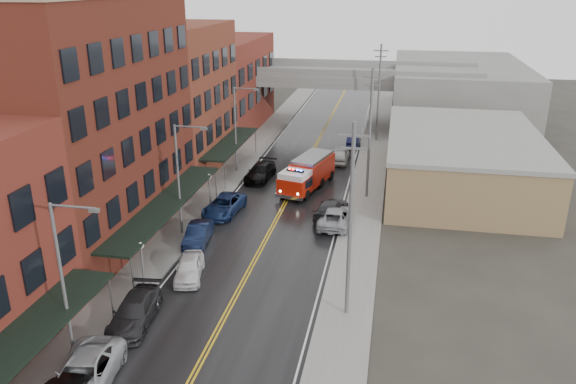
{
  "coord_description": "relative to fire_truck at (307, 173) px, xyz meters",
  "views": [
    {
      "loc": [
        9.26,
        -14.48,
        19.06
      ],
      "look_at": [
        1.21,
        27.25,
        3.0
      ],
      "focal_mm": 35.0,
      "sensor_mm": 36.0,
      "label": 1
    }
  ],
  "objects": [
    {
      "name": "fire_truck",
      "position": [
        0.0,
        0.0,
        0.0
      ],
      "size": [
        4.86,
        8.62,
        3.0
      ],
      "rotation": [
        0.0,
        0.0,
        -0.25
      ],
      "color": "#AF1708",
      "rests_on": "ground"
    },
    {
      "name": "parked_car_left_4",
      "position": [
        -5.11,
        -18.81,
        -0.89
      ],
      "size": [
        2.65,
        4.63,
        1.48
      ],
      "primitive_type": "imported",
      "rotation": [
        0.0,
        0.0,
        0.22
      ],
      "color": "silver",
      "rests_on": "ground"
    },
    {
      "name": "parked_car_right_3",
      "position": [
        3.24,
        15.89,
        -0.93
      ],
      "size": [
        1.5,
        4.22,
        1.39
      ],
      "primitive_type": "imported",
      "rotation": [
        0.0,
        0.0,
        3.13
      ],
      "color": "black",
      "rests_on": "ground"
    },
    {
      "name": "curb_right",
      "position": [
        4.31,
        -6.31,
        -1.55
      ],
      "size": [
        0.3,
        160.0,
        0.15
      ],
      "primitive_type": "cube",
      "color": "gray",
      "rests_on": "ground"
    },
    {
      "name": "utility_pole_1",
      "position": [
        5.86,
        -1.31,
        4.68
      ],
      "size": [
        1.8,
        0.24,
        12.0
      ],
      "color": "#59595B",
      "rests_on": "ground"
    },
    {
      "name": "right_far_block",
      "position": [
        16.66,
        33.69,
        2.37
      ],
      "size": [
        18.0,
        30.0,
        8.0
      ],
      "primitive_type": "cube",
      "color": "slate",
      "rests_on": "ground"
    },
    {
      "name": "parked_car_left_2",
      "position": [
        -6.26,
        -30.51,
        -0.79
      ],
      "size": [
        3.66,
        6.36,
        1.67
      ],
      "primitive_type": "imported",
      "rotation": [
        0.0,
        0.0,
        0.15
      ],
      "color": "#A1A5A9",
      "rests_on": "ground"
    },
    {
      "name": "street_lamp_2",
      "position": [
        -7.89,
        3.69,
        3.56
      ],
      "size": [
        2.64,
        0.22,
        9.0
      ],
      "color": "#59595B",
      "rests_on": "ground"
    },
    {
      "name": "parked_car_left_7",
      "position": [
        -5.09,
        1.86,
        -0.84
      ],
      "size": [
        2.64,
        5.59,
        1.58
      ],
      "primitive_type": "imported",
      "rotation": [
        0.0,
        0.0,
        -0.08
      ],
      "color": "black",
      "rests_on": "ground"
    },
    {
      "name": "globe_lamp_1",
      "position": [
        -7.74,
        -20.31,
        0.68
      ],
      "size": [
        0.44,
        0.44,
        3.12
      ],
      "color": "#59595B",
      "rests_on": "ground"
    },
    {
      "name": "parked_car_right_2",
      "position": [
        2.26,
        9.07,
        -0.8
      ],
      "size": [
        1.95,
        4.84,
        1.65
      ],
      "primitive_type": "imported",
      "rotation": [
        0.0,
        0.0,
        3.14
      ],
      "color": "#B5B5B5",
      "rests_on": "ground"
    },
    {
      "name": "parked_car_left_3",
      "position": [
        -6.34,
        -24.6,
        -0.85
      ],
      "size": [
        2.78,
        5.6,
        1.56
      ],
      "primitive_type": "imported",
      "rotation": [
        0.0,
        0.0,
        0.11
      ],
      "color": "black",
      "rests_on": "ground"
    },
    {
      "name": "sidewalk_left",
      "position": [
        -8.64,
        -6.31,
        -1.55
      ],
      "size": [
        3.0,
        160.0,
        0.15
      ],
      "primitive_type": "cube",
      "color": "slate",
      "rests_on": "ground"
    },
    {
      "name": "awning_2",
      "position": [
        -8.83,
        4.19,
        1.36
      ],
      "size": [
        2.6,
        13.0,
        3.09
      ],
      "color": "black",
      "rests_on": "ground"
    },
    {
      "name": "curb_left",
      "position": [
        -6.99,
        -6.31,
        -1.55
      ],
      "size": [
        0.3,
        160.0,
        0.15
      ],
      "primitive_type": "cube",
      "color": "gray",
      "rests_on": "ground"
    },
    {
      "name": "street_lamp_1",
      "position": [
        -7.89,
        -12.31,
        3.56
      ],
      "size": [
        2.64,
        0.22,
        9.0
      ],
      "color": "#59595B",
      "rests_on": "ground"
    },
    {
      "name": "awning_1",
      "position": [
        -8.83,
        -13.31,
        1.36
      ],
      "size": [
        2.6,
        18.0,
        3.09
      ],
      "color": "black",
      "rests_on": "ground"
    },
    {
      "name": "brick_building_c",
      "position": [
        -14.64,
        4.19,
        5.87
      ],
      "size": [
        9.0,
        15.0,
        15.0
      ],
      "primitive_type": "cube",
      "color": "maroon",
      "rests_on": "ground"
    },
    {
      "name": "parked_car_right_0",
      "position": [
        3.66,
        -8.11,
        -0.87
      ],
      "size": [
        2.58,
        5.51,
        1.52
      ],
      "primitive_type": "imported",
      "rotation": [
        0.0,
        0.0,
        3.13
      ],
      "color": "gray",
      "rests_on": "ground"
    },
    {
      "name": "brick_building_b",
      "position": [
        -14.64,
        -13.31,
        7.37
      ],
      "size": [
        9.0,
        20.0,
        18.0
      ],
      "primitive_type": "cube",
      "color": "#501D15",
      "rests_on": "ground"
    },
    {
      "name": "road",
      "position": [
        -1.34,
        -6.31,
        -1.62
      ],
      "size": [
        11.0,
        160.0,
        0.02
      ],
      "primitive_type": "cube",
      "color": "black",
      "rests_on": "ground"
    },
    {
      "name": "globe_lamp_2",
      "position": [
        -7.74,
        -6.31,
        0.68
      ],
      "size": [
        0.44,
        0.44,
        3.12
      ],
      "color": "#59595B",
      "rests_on": "ground"
    },
    {
      "name": "parked_car_right_1",
      "position": [
        3.12,
        -6.51,
        -0.87
      ],
      "size": [
        2.9,
        5.47,
        1.51
      ],
      "primitive_type": "imported",
      "rotation": [
        0.0,
        0.0,
        2.99
      ],
      "color": "#262528",
      "rests_on": "ground"
    },
    {
      "name": "overpass",
      "position": [
        -1.34,
        25.69,
        4.36
      ],
      "size": [
        40.0,
        10.0,
        7.5
      ],
      "color": "slate",
      "rests_on": "ground"
    },
    {
      "name": "tan_building",
      "position": [
        14.66,
        3.69,
        0.87
      ],
      "size": [
        14.0,
        22.0,
        5.0
      ],
      "primitive_type": "cube",
      "color": "olive",
      "rests_on": "ground"
    },
    {
      "name": "street_lamp_0",
      "position": [
        -7.89,
        -28.31,
        3.56
      ],
      "size": [
        2.64,
        0.22,
        9.0
      ],
      "color": "#59595B",
      "rests_on": "ground"
    },
    {
      "name": "parked_car_left_6",
      "position": [
        -6.08,
        -7.51,
        -0.86
      ],
      "size": [
        3.04,
        5.71,
        1.53
      ],
      "primitive_type": "imported",
      "rotation": [
        0.0,
        0.0,
        -0.1
      ],
      "color": "#15254F",
      "rests_on": "ground"
    },
    {
      "name": "sidewalk_right",
      "position": [
        5.96,
        -6.31,
        -1.55
      ],
      "size": [
        3.0,
        160.0,
        0.15
      ],
      "primitive_type": "cube",
      "color": "slate",
      "rests_on": "ground"
    },
    {
      "name": "utility_pole_2",
      "position": [
        5.86,
        18.69,
        4.68
      ],
      "size": [
        1.8,
        0.24,
        12.0
      ],
      "color": "#59595B",
      "rests_on": "ground"
    },
    {
      "name": "brick_building_far",
      "position": [
        -14.64,
        21.69,
        4.37
      ],
      "size": [
        9.0,
        20.0,
        12.0
      ],
      "primitive_type": "cube",
      "color": "maroon",
      "rests_on": "ground"
    },
    {
      "name": "utility_pole_0",
      "position": [
        5.86,
        -21.31,
        4.68
      ],
      "size": [
        1.8,
        0.24,
        12.0
      ],
      "color": "#59595B",
      "rests_on": "ground"
    },
    {
      "name": "parked_car_left_5",
      "position": [
        -6.34,
        -13.51,
        -0.89
      ],
      "size": [
        2.03,
        4.65,
        1.49
      ],
      "primitive_type": "imported",
      "rotation": [
        0.0,
        0.0,
        0.1
      ],
      "color": "black",
      "rests_on": "ground"
    },
    {
      "name": "awning_0",
      "position": [
        -8.83,
        -32.31,
        1.36
      ],
      "size": [
        2.6,
        16.0,
        3.09
      ],
      "color": "black",
      "rests_on": "ground"
    }
  ]
}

